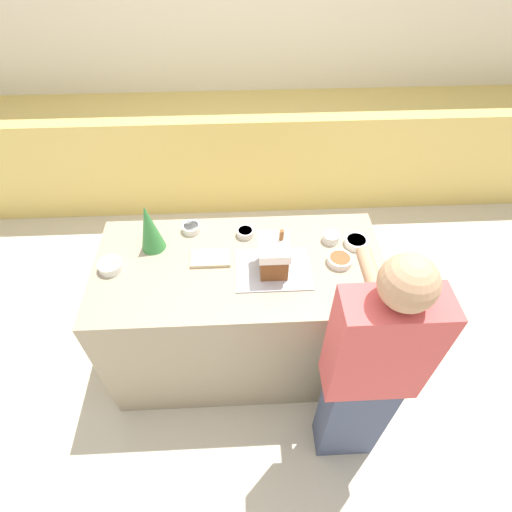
{
  "coord_description": "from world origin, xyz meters",
  "views": [
    {
      "loc": [
        0.02,
        -1.45,
        2.52
      ],
      "look_at": [
        0.09,
        0.0,
        0.99
      ],
      "focal_mm": 28.0,
      "sensor_mm": 36.0,
      "label": 1
    }
  ],
  "objects_px": {
    "candy_bowl_behind_tray": "(245,232)",
    "cookbook": "(211,258)",
    "decorative_tree": "(149,228)",
    "candy_bowl_far_left": "(111,265)",
    "gingerbread_house": "(274,256)",
    "candy_bowl_far_right": "(191,228)",
    "person": "(368,375)",
    "candy_bowl_near_tray_right": "(331,237)",
    "baking_tray": "(273,269)",
    "candy_bowl_front_corner": "(340,260)",
    "candy_bowl_beside_tree": "(356,242)"
  },
  "relations": [
    {
      "from": "candy_bowl_behind_tray",
      "to": "cookbook",
      "type": "distance_m",
      "value": 0.27
    },
    {
      "from": "decorative_tree",
      "to": "candy_bowl_far_left",
      "type": "height_order",
      "value": "decorative_tree"
    },
    {
      "from": "gingerbread_house",
      "to": "candy_bowl_far_right",
      "type": "bearing_deg",
      "value": 143.99
    },
    {
      "from": "candy_bowl_far_right",
      "to": "candy_bowl_behind_tray",
      "type": "height_order",
      "value": "candy_bowl_far_right"
    },
    {
      "from": "candy_bowl_far_left",
      "to": "person",
      "type": "xyz_separation_m",
      "value": [
        1.25,
        -0.62,
        -0.13
      ]
    },
    {
      "from": "candy_bowl_near_tray_right",
      "to": "cookbook",
      "type": "height_order",
      "value": "candy_bowl_near_tray_right"
    },
    {
      "from": "gingerbread_house",
      "to": "candy_bowl_behind_tray",
      "type": "bearing_deg",
      "value": 116.83
    },
    {
      "from": "baking_tray",
      "to": "candy_bowl_behind_tray",
      "type": "relative_size",
      "value": 4.12
    },
    {
      "from": "cookbook",
      "to": "person",
      "type": "bearing_deg",
      "value": -42.13
    },
    {
      "from": "candy_bowl_front_corner",
      "to": "candy_bowl_beside_tree",
      "type": "relative_size",
      "value": 1.04
    },
    {
      "from": "candy_bowl_behind_tray",
      "to": "cookbook",
      "type": "relative_size",
      "value": 0.45
    },
    {
      "from": "candy_bowl_far_right",
      "to": "candy_bowl_beside_tree",
      "type": "xyz_separation_m",
      "value": [
        0.93,
        -0.16,
        -0.0
      ]
    },
    {
      "from": "gingerbread_house",
      "to": "candy_bowl_near_tray_right",
      "type": "bearing_deg",
      "value": 30.75
    },
    {
      "from": "candy_bowl_beside_tree",
      "to": "cookbook",
      "type": "distance_m",
      "value": 0.82
    },
    {
      "from": "decorative_tree",
      "to": "candy_bowl_beside_tree",
      "type": "bearing_deg",
      "value": -1.78
    },
    {
      "from": "decorative_tree",
      "to": "candy_bowl_far_right",
      "type": "bearing_deg",
      "value": 31.66
    },
    {
      "from": "cookbook",
      "to": "candy_bowl_far_right",
      "type": "bearing_deg",
      "value": 116.72
    },
    {
      "from": "candy_bowl_front_corner",
      "to": "candy_bowl_far_right",
      "type": "bearing_deg",
      "value": 160.2
    },
    {
      "from": "candy_bowl_behind_tray",
      "to": "candy_bowl_front_corner",
      "type": "xyz_separation_m",
      "value": [
        0.5,
        -0.24,
        -0.0
      ]
    },
    {
      "from": "decorative_tree",
      "to": "person",
      "type": "bearing_deg",
      "value": -36.33
    },
    {
      "from": "candy_bowl_behind_tray",
      "to": "candy_bowl_beside_tree",
      "type": "relative_size",
      "value": 0.75
    },
    {
      "from": "candy_bowl_near_tray_right",
      "to": "candy_bowl_beside_tree",
      "type": "bearing_deg",
      "value": -14.76
    },
    {
      "from": "gingerbread_house",
      "to": "candy_bowl_behind_tray",
      "type": "xyz_separation_m",
      "value": [
        -0.14,
        0.27,
        -0.08
      ]
    },
    {
      "from": "baking_tray",
      "to": "candy_bowl_beside_tree",
      "type": "xyz_separation_m",
      "value": [
        0.48,
        0.17,
        0.02
      ]
    },
    {
      "from": "candy_bowl_beside_tree",
      "to": "person",
      "type": "distance_m",
      "value": 0.75
    },
    {
      "from": "gingerbread_house",
      "to": "candy_bowl_beside_tree",
      "type": "relative_size",
      "value": 1.9
    },
    {
      "from": "person",
      "to": "decorative_tree",
      "type": "bearing_deg",
      "value": 143.67
    },
    {
      "from": "candy_bowl_far_right",
      "to": "candy_bowl_near_tray_right",
      "type": "height_order",
      "value": "candy_bowl_near_tray_right"
    },
    {
      "from": "baking_tray",
      "to": "decorative_tree",
      "type": "height_order",
      "value": "decorative_tree"
    },
    {
      "from": "candy_bowl_far_left",
      "to": "candy_bowl_front_corner",
      "type": "xyz_separation_m",
      "value": [
        1.22,
        -0.02,
        -0.0
      ]
    },
    {
      "from": "baking_tray",
      "to": "candy_bowl_far_left",
      "type": "distance_m",
      "value": 0.86
    },
    {
      "from": "candy_bowl_behind_tray",
      "to": "person",
      "type": "distance_m",
      "value": 1.0
    },
    {
      "from": "candy_bowl_behind_tray",
      "to": "person",
      "type": "height_order",
      "value": "person"
    },
    {
      "from": "candy_bowl_far_right",
      "to": "person",
      "type": "relative_size",
      "value": 0.07
    },
    {
      "from": "candy_bowl_far_left",
      "to": "candy_bowl_beside_tree",
      "type": "height_order",
      "value": "candy_bowl_far_left"
    },
    {
      "from": "baking_tray",
      "to": "person",
      "type": "height_order",
      "value": "person"
    },
    {
      "from": "candy_bowl_near_tray_right",
      "to": "candy_bowl_front_corner",
      "type": "relative_size",
      "value": 0.68
    },
    {
      "from": "candy_bowl_far_left",
      "to": "person",
      "type": "height_order",
      "value": "person"
    },
    {
      "from": "decorative_tree",
      "to": "cookbook",
      "type": "distance_m",
      "value": 0.37
    },
    {
      "from": "candy_bowl_front_corner",
      "to": "person",
      "type": "bearing_deg",
      "value": -86.88
    },
    {
      "from": "candy_bowl_far_right",
      "to": "candy_bowl_beside_tree",
      "type": "distance_m",
      "value": 0.95
    },
    {
      "from": "baking_tray",
      "to": "candy_bowl_near_tray_right",
      "type": "xyz_separation_m",
      "value": [
        0.34,
        0.2,
        0.02
      ]
    },
    {
      "from": "gingerbread_house",
      "to": "candy_bowl_far_right",
      "type": "height_order",
      "value": "gingerbread_house"
    },
    {
      "from": "candy_bowl_beside_tree",
      "to": "candy_bowl_near_tray_right",
      "type": "bearing_deg",
      "value": 165.24
    },
    {
      "from": "gingerbread_house",
      "to": "candy_bowl_beside_tree",
      "type": "bearing_deg",
      "value": 19.34
    },
    {
      "from": "candy_bowl_near_tray_right",
      "to": "baking_tray",
      "type": "bearing_deg",
      "value": -149.24
    },
    {
      "from": "baking_tray",
      "to": "candy_bowl_front_corner",
      "type": "height_order",
      "value": "candy_bowl_front_corner"
    },
    {
      "from": "decorative_tree",
      "to": "candy_bowl_beside_tree",
      "type": "height_order",
      "value": "decorative_tree"
    },
    {
      "from": "candy_bowl_near_tray_right",
      "to": "person",
      "type": "height_order",
      "value": "person"
    },
    {
      "from": "candy_bowl_near_tray_right",
      "to": "candy_bowl_far_left",
      "type": "relative_size",
      "value": 0.72
    }
  ]
}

